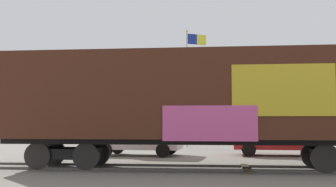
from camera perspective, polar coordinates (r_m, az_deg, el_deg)
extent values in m
plane|color=slate|center=(14.31, 0.79, -10.46)|extent=(260.00, 260.00, 0.00)
cube|color=#4C4742|center=(13.55, 4.80, -10.64)|extent=(59.99, 1.18, 0.08)
cube|color=#4C4742|center=(14.99, 4.92, -10.00)|extent=(59.99, 1.18, 0.08)
cube|color=#423323|center=(14.32, 10.88, -10.24)|extent=(0.29, 2.50, 0.07)
cube|color=#472316|center=(14.21, 4.80, -0.36)|extent=(14.09, 3.28, 2.89)
cube|color=#2D2823|center=(14.39, 4.77, 5.87)|extent=(13.34, 0.64, 0.24)
cube|color=gold|center=(12.87, 15.77, 0.48)|extent=(3.09, 0.09, 1.59)
cube|color=#CC4C8C|center=(12.65, 5.83, -4.16)|extent=(2.92, 0.08, 1.10)
cube|color=black|center=(14.20, 4.84, -6.59)|extent=(13.79, 1.91, 0.20)
cube|color=black|center=(15.09, -13.64, -8.07)|extent=(2.12, 1.40, 0.36)
cylinder|color=black|center=(14.73, -17.74, -8.29)|extent=(0.92, 0.14, 0.92)
cylinder|color=black|center=(16.06, -15.66, -7.96)|extent=(0.92, 0.14, 0.92)
cylinder|color=black|center=(14.14, -11.35, -8.58)|extent=(0.92, 0.14, 0.92)
cylinder|color=black|center=(15.52, -9.75, -8.19)|extent=(0.92, 0.14, 0.92)
cylinder|color=black|center=(13.98, 21.12, -8.45)|extent=(0.92, 0.14, 0.92)
cylinder|color=black|center=(15.37, 19.71, -8.06)|extent=(0.92, 0.14, 0.92)
cylinder|color=silver|center=(26.42, 2.66, 0.63)|extent=(0.12, 0.12, 7.47)
sphere|color=#D8CC66|center=(26.99, 2.63, 8.73)|extent=(0.18, 0.18, 0.18)
cube|color=navy|center=(27.19, 4.04, 7.53)|extent=(1.20, 0.63, 0.67)
cube|color=yellow|center=(27.34, 4.68, 7.47)|extent=(0.61, 0.34, 0.67)
cube|color=gray|center=(91.48, 4.32, -2.47)|extent=(119.59, 28.65, 8.05)
cube|color=#9E9384|center=(87.07, 22.09, 1.40)|extent=(5.43, 3.27, 2.61)
cube|color=brown|center=(86.06, 19.74, 1.37)|extent=(4.83, 4.86, 2.49)
cube|color=#8C725B|center=(84.86, 16.19, 1.53)|extent=(4.92, 3.68, 3.00)
cube|color=silver|center=(19.88, -4.06, -6.78)|extent=(4.21, 2.30, 0.64)
cube|color=#2D333D|center=(19.88, -4.28, -4.81)|extent=(2.31, 1.91, 0.72)
cylinder|color=black|center=(20.46, 0.33, -7.61)|extent=(0.66, 0.29, 0.64)
cylinder|color=black|center=(18.71, -0.70, -7.95)|extent=(0.66, 0.29, 0.64)
cylinder|color=black|center=(21.15, -7.04, -7.46)|extent=(0.66, 0.29, 0.64)
cylinder|color=black|center=(19.46, -8.70, -7.75)|extent=(0.66, 0.29, 0.64)
cube|color=#B21E1E|center=(20.46, 15.18, -6.38)|extent=(4.38, 2.06, 0.78)
cube|color=#2D333D|center=(20.41, 14.47, -4.28)|extent=(2.09, 1.75, 0.72)
cylinder|color=black|center=(21.55, 18.80, -7.22)|extent=(0.65, 0.26, 0.64)
cylinder|color=black|center=(19.86, 19.71, -7.49)|extent=(0.65, 0.26, 0.64)
cylinder|color=black|center=(21.22, 10.98, -7.41)|extent=(0.65, 0.26, 0.64)
cylinder|color=black|center=(19.50, 11.21, -7.71)|extent=(0.65, 0.26, 0.64)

